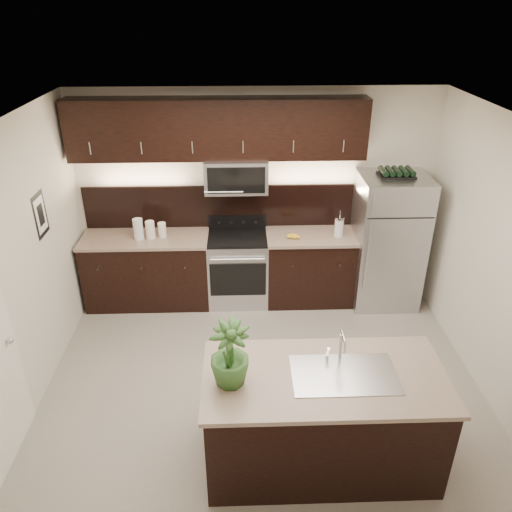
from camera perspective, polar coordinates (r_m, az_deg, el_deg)
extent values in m
plane|color=gray|center=(5.40, 0.79, -14.52)|extent=(4.50, 4.50, 0.00)
cube|color=beige|center=(6.42, 0.03, 6.88)|extent=(4.50, 0.02, 2.70)
cube|color=beige|center=(3.04, 2.85, -20.95)|extent=(4.50, 0.02, 2.70)
cube|color=beige|center=(5.03, -25.64, -2.21)|extent=(0.02, 4.00, 2.70)
cube|color=beige|center=(5.22, 26.42, -1.35)|extent=(0.02, 4.00, 2.70)
cube|color=white|center=(4.11, 1.04, 14.61)|extent=(4.50, 4.00, 0.02)
sphere|color=silver|center=(4.82, -26.28, -8.66)|extent=(0.06, 0.06, 0.06)
cube|color=black|center=(5.53, -23.39, 4.35)|extent=(0.01, 0.32, 0.46)
cube|color=white|center=(5.53, -23.37, 4.35)|extent=(0.00, 0.24, 0.36)
cube|color=black|center=(6.63, -12.20, -1.69)|extent=(1.57, 0.62, 0.90)
cube|color=black|center=(6.58, 6.32, -1.40)|extent=(1.16, 0.62, 0.90)
cube|color=#B2B2B7|center=(6.52, -2.07, -1.55)|extent=(0.76, 0.62, 0.90)
cube|color=black|center=(6.30, -2.14, 2.14)|extent=(0.76, 0.60, 0.03)
cube|color=#C0A690|center=(6.41, -12.61, 1.98)|extent=(1.59, 0.65, 0.04)
cube|color=#C0A690|center=(6.37, 6.53, 2.30)|extent=(1.18, 0.65, 0.04)
cube|color=black|center=(6.45, -4.02, 5.68)|extent=(3.49, 0.02, 0.56)
cube|color=#B2B2B7|center=(6.11, -2.28, 9.25)|extent=(0.76, 0.40, 0.40)
cube|color=black|center=(6.00, -4.40, 14.30)|extent=(3.49, 0.33, 0.70)
cube|color=black|center=(4.46, 7.51, -18.12)|extent=(1.90, 0.90, 0.90)
cube|color=#C0A690|center=(4.14, 7.91, -13.56)|extent=(1.96, 0.96, 0.04)
cube|color=silver|center=(4.15, 10.04, -13.17)|extent=(0.84, 0.50, 0.01)
cylinder|color=silver|center=(4.23, 9.62, -10.15)|extent=(0.03, 0.03, 0.24)
cylinder|color=silver|center=(4.09, 9.97, -9.08)|extent=(0.02, 0.14, 0.02)
cylinder|color=silver|center=(4.06, 10.10, -10.24)|extent=(0.02, 0.02, 0.10)
cube|color=#B2B2B7|center=(6.54, 14.77, 1.63)|extent=(0.83, 0.75, 1.71)
cube|color=black|center=(6.23, 15.73, 8.85)|extent=(0.42, 0.26, 0.03)
cylinder|color=black|center=(6.16, 14.34, 9.34)|extent=(0.07, 0.24, 0.07)
cylinder|color=black|center=(6.19, 15.07, 9.31)|extent=(0.07, 0.24, 0.07)
cylinder|color=black|center=(6.21, 15.79, 9.29)|extent=(0.07, 0.24, 0.07)
cylinder|color=black|center=(6.24, 16.51, 9.27)|extent=(0.07, 0.24, 0.07)
cylinder|color=black|center=(6.26, 17.22, 9.24)|extent=(0.07, 0.24, 0.07)
imported|color=#2F5823|center=(3.85, -3.04, -11.11)|extent=(0.38, 0.38, 0.55)
cylinder|color=silver|center=(6.32, -13.31, 3.02)|extent=(0.12, 0.12, 0.27)
cylinder|color=white|center=(6.32, -11.99, 2.96)|extent=(0.11, 0.11, 0.22)
cylinder|color=white|center=(6.33, -10.68, 2.94)|extent=(0.10, 0.10, 0.19)
cylinder|color=silver|center=(6.32, 9.46, 3.21)|extent=(0.11, 0.11, 0.22)
cylinder|color=silver|center=(6.27, 9.54, 4.23)|extent=(0.12, 0.12, 0.02)
cylinder|color=silver|center=(6.25, 9.58, 4.71)|extent=(0.01, 0.01, 0.09)
ellipsoid|color=gold|center=(6.24, 3.87, 2.34)|extent=(0.19, 0.16, 0.05)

